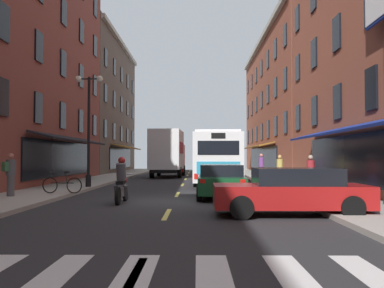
% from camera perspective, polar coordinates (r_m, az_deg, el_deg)
% --- Properties ---
extents(ground_plane, '(34.80, 80.00, 0.10)m').
position_cam_1_polar(ground_plane, '(15.85, -2.49, -7.93)').
color(ground_plane, '#28282B').
extents(lane_centre_dashes, '(0.14, 73.90, 0.01)m').
position_cam_1_polar(lane_centre_dashes, '(15.59, -2.54, -7.83)').
color(lane_centre_dashes, '#DBCC4C').
rests_on(lane_centre_dashes, ground).
extents(crosswalk_near, '(7.10, 2.80, 0.01)m').
position_cam_1_polar(crosswalk_near, '(6.02, -8.03, -17.57)').
color(crosswalk_near, silver).
rests_on(crosswalk_near, ground).
extents(sidewalk_left, '(3.00, 80.00, 0.14)m').
position_cam_1_polar(sidewalk_left, '(17.20, -22.67, -6.91)').
color(sidewalk_left, '#A39E93').
rests_on(sidewalk_left, ground).
extents(sidewalk_right, '(3.00, 80.00, 0.14)m').
position_cam_1_polar(sidewalk_right, '(16.59, 18.48, -7.15)').
color(sidewalk_right, '#A39E93').
rests_on(sidewalk_right, ground).
extents(transit_bus, '(2.88, 11.50, 3.07)m').
position_cam_1_polar(transit_bus, '(26.67, 3.29, -1.85)').
color(transit_bus, silver).
rests_on(transit_bus, ground).
extents(box_truck, '(2.70, 7.49, 3.81)m').
position_cam_1_polar(box_truck, '(35.31, -3.24, -1.27)').
color(box_truck, '#B21E19').
rests_on(box_truck, ground).
extents(sedan_near, '(2.01, 4.49, 1.35)m').
position_cam_1_polar(sedan_near, '(17.32, 3.93, -4.95)').
color(sedan_near, '#144723').
rests_on(sedan_near, ground).
extents(sedan_mid, '(4.32, 1.97, 1.34)m').
position_cam_1_polar(sedan_mid, '(12.35, 13.26, -6.20)').
color(sedan_mid, maroon).
rests_on(sedan_mid, ground).
extents(motorcycle_rider, '(0.62, 2.07, 1.66)m').
position_cam_1_polar(motorcycle_rider, '(15.46, -9.45, -5.24)').
color(motorcycle_rider, black).
rests_on(motorcycle_rider, ground).
extents(bicycle_near, '(1.71, 0.48, 0.91)m').
position_cam_1_polar(bicycle_near, '(18.54, -17.08, -5.25)').
color(bicycle_near, black).
rests_on(bicycle_near, sidewalk_left).
extents(pedestrian_near, '(0.47, 0.52, 1.66)m').
position_cam_1_polar(pedestrian_near, '(17.84, -23.27, -3.67)').
color(pedestrian_near, '#4C4C51').
rests_on(pedestrian_near, sidewalk_left).
extents(pedestrian_mid, '(0.36, 0.36, 1.75)m').
position_cam_1_polar(pedestrian_mid, '(29.50, 9.32, -2.94)').
color(pedestrian_mid, '#66387F').
rests_on(pedestrian_mid, sidewalk_right).
extents(pedestrian_far, '(0.36, 0.36, 1.64)m').
position_cam_1_polar(pedestrian_far, '(24.51, 11.75, -3.32)').
color(pedestrian_far, maroon).
rests_on(pedestrian_far, sidewalk_right).
extents(pedestrian_rear, '(0.36, 0.36, 1.61)m').
position_cam_1_polar(pedestrian_rear, '(19.68, 15.71, -3.72)').
color(pedestrian_rear, '#66387F').
rests_on(pedestrian_rear, sidewalk_right).
extents(street_lamp_twin, '(1.42, 0.32, 5.70)m').
position_cam_1_polar(street_lamp_twin, '(22.33, -13.73, 2.47)').
color(street_lamp_twin, black).
rests_on(street_lamp_twin, sidewalk_left).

